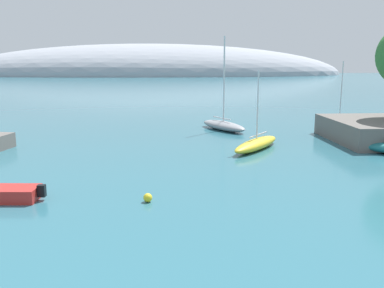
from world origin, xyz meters
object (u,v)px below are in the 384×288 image
sailboat_yellow_outer_mooring (257,144)px  mooring_buoy_yellow (148,198)px  sailboat_grey_near_shore (223,125)px  sailboat_navy_mid_mooring (339,122)px

sailboat_yellow_outer_mooring → mooring_buoy_yellow: 17.20m
sailboat_grey_near_shore → sailboat_yellow_outer_mooring: sailboat_grey_near_shore is taller
sailboat_yellow_outer_mooring → sailboat_navy_mid_mooring: bearing=172.7°
sailboat_grey_near_shore → sailboat_yellow_outer_mooring: 11.58m
sailboat_navy_mid_mooring → sailboat_yellow_outer_mooring: sailboat_navy_mid_mooring is taller
sailboat_yellow_outer_mooring → mooring_buoy_yellow: size_ratio=14.62×
sailboat_navy_mid_mooring → sailboat_yellow_outer_mooring: 20.20m
sailboat_yellow_outer_mooring → mooring_buoy_yellow: bearing=3.0°
sailboat_yellow_outer_mooring → sailboat_grey_near_shore: bearing=-135.6°
sailboat_grey_near_shore → mooring_buoy_yellow: bearing=-44.8°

